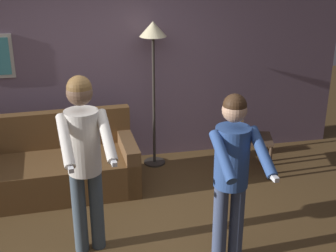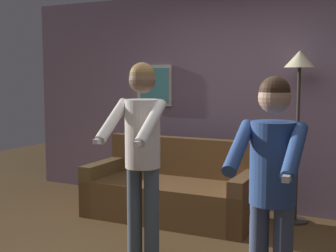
# 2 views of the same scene
# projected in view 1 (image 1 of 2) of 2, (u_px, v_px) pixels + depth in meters

# --- Properties ---
(ground_plane) EXTENTS (12.00, 12.00, 0.00)m
(ground_plane) POSITION_uv_depth(u_px,v_px,m) (126.00, 249.00, 4.47)
(ground_plane) COLOR brown
(back_wall_assembly) EXTENTS (6.40, 0.09, 2.60)m
(back_wall_assembly) POSITION_uv_depth(u_px,v_px,m) (101.00, 64.00, 5.87)
(back_wall_assembly) COLOR slate
(back_wall_assembly) RESTS_ON ground_plane
(couch) EXTENTS (1.93, 0.92, 0.87)m
(couch) POSITION_uv_depth(u_px,v_px,m) (54.00, 169.00, 5.44)
(couch) COLOR brown
(couch) RESTS_ON ground_plane
(torchiere_lamp) EXTENTS (0.33, 0.33, 1.86)m
(torchiere_lamp) POSITION_uv_depth(u_px,v_px,m) (153.00, 48.00, 5.63)
(torchiere_lamp) COLOR #332D28
(torchiere_lamp) RESTS_ON ground_plane
(person_standing_left) EXTENTS (0.48, 0.68, 1.71)m
(person_standing_left) POSITION_uv_depth(u_px,v_px,m) (84.00, 151.00, 4.10)
(person_standing_left) COLOR #44535F
(person_standing_left) RESTS_ON ground_plane
(person_standing_right) EXTENTS (0.45, 0.63, 1.60)m
(person_standing_right) POSITION_uv_depth(u_px,v_px,m) (232.00, 167.00, 3.99)
(person_standing_right) COLOR #424F72
(person_standing_right) RESTS_ON ground_plane
(dining_chair_distant) EXTENTS (0.52, 0.52, 0.93)m
(dining_chair_distant) POSITION_uv_depth(u_px,v_px,m) (248.00, 134.00, 5.77)
(dining_chair_distant) COLOR #4C3828
(dining_chair_distant) RESTS_ON ground_plane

